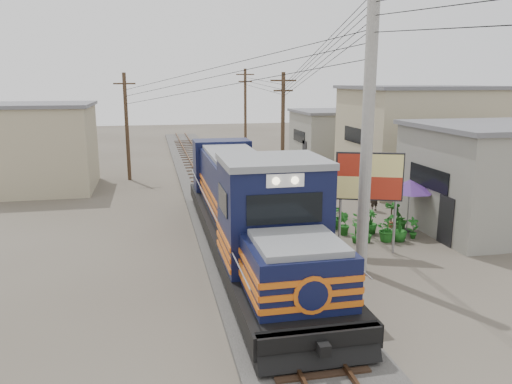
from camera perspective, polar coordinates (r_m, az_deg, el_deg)
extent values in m
plane|color=#473F35|center=(17.47, 0.47, -9.28)|extent=(120.00, 120.00, 0.00)
cube|color=#595651|center=(26.84, -4.11, -1.25)|extent=(3.60, 70.00, 0.16)
cube|color=#51331E|center=(26.73, -5.25, -0.94)|extent=(0.08, 70.00, 0.12)
cube|color=#51331E|center=(26.87, -2.99, -0.83)|extent=(0.08, 70.00, 0.12)
cube|color=black|center=(19.18, -0.91, -4.72)|extent=(3.05, 16.81, 0.58)
cube|color=black|center=(14.51, 3.16, -12.00)|extent=(2.31, 3.36, 0.68)
cube|color=black|center=(24.25, -3.28, -1.79)|extent=(2.31, 3.36, 0.68)
cube|color=black|center=(12.92, 4.69, -9.39)|extent=(2.50, 2.52, 1.58)
cube|color=black|center=(15.05, 1.91, -2.76)|extent=(2.99, 2.73, 3.26)
cube|color=slate|center=(14.69, 1.96, 3.58)|extent=(3.05, 2.87, 0.19)
cube|color=black|center=(13.61, 3.31, -1.92)|extent=(2.13, 0.06, 0.84)
cube|color=white|center=(13.43, 3.36, 1.33)|extent=(1.05, 0.06, 0.37)
cube|color=black|center=(21.35, -2.27, 0.72)|extent=(2.38, 10.30, 2.42)
cube|color=slate|center=(21.13, -2.30, 4.06)|extent=(2.13, 10.30, 0.19)
cube|color=#D15D13|center=(19.02, -0.91, -3.06)|extent=(3.09, 16.81, 0.15)
cube|color=#D15D13|center=(18.94, -0.92, -2.14)|extent=(3.09, 16.81, 0.15)
cube|color=#D15D13|center=(18.86, -0.92, -1.22)|extent=(3.09, 16.81, 0.15)
cylinder|color=#9E9B93|center=(16.91, 12.64, 7.18)|extent=(0.40, 0.40, 10.00)
cylinder|color=#4C3826|center=(31.02, 3.08, 7.06)|extent=(0.24, 0.24, 7.00)
cube|color=#4C3826|center=(30.87, 3.15, 12.61)|extent=(1.60, 0.10, 0.10)
cube|color=#4C3826|center=(30.88, 3.13, 11.50)|extent=(1.20, 0.10, 0.10)
cylinder|color=#4C3826|center=(44.68, -1.23, 9.12)|extent=(0.24, 0.24, 7.50)
cube|color=#4C3826|center=(44.60, -1.25, 13.29)|extent=(1.60, 0.10, 0.10)
cube|color=#4C3826|center=(44.60, -1.24, 12.52)|extent=(1.20, 0.10, 0.10)
cylinder|color=#4C3826|center=(33.99, -14.54, 7.17)|extent=(0.24, 0.24, 7.00)
cube|color=#4C3826|center=(33.85, -14.83, 12.22)|extent=(1.60, 0.10, 0.10)
cube|color=#4C3826|center=(33.86, -14.77, 11.21)|extent=(1.20, 0.10, 0.10)
cube|color=gray|center=(24.43, 26.17, 1.28)|extent=(7.00, 6.00, 4.50)
cube|color=slate|center=(24.13, 26.72, 6.76)|extent=(7.35, 6.30, 0.20)
cube|color=black|center=(22.41, 19.10, 1.55)|extent=(0.05, 3.00, 0.90)
cube|color=tan|center=(32.28, 17.95, 5.79)|extent=(8.00, 7.00, 6.00)
cube|color=slate|center=(32.09, 18.33, 11.29)|extent=(8.40, 7.35, 0.20)
cube|color=black|center=(30.45, 11.36, 6.35)|extent=(0.05, 3.50, 0.90)
cube|color=gray|center=(40.75, 9.03, 6.15)|extent=(6.00, 6.00, 4.00)
cube|color=slate|center=(40.57, 9.14, 9.09)|extent=(6.30, 6.30, 0.20)
cube|color=black|center=(39.75, 4.95, 6.39)|extent=(0.05, 3.00, 0.90)
cube|color=tan|center=(32.73, -23.38, 4.57)|extent=(6.00, 6.00, 5.00)
cube|color=slate|center=(32.51, -23.79, 9.11)|extent=(6.30, 6.30, 0.20)
cylinder|color=#99999E|center=(19.54, 9.58, -2.62)|extent=(0.10, 0.10, 2.86)
cylinder|color=#99999E|center=(19.71, 15.59, -2.79)|extent=(0.10, 0.10, 2.86)
cube|color=black|center=(19.25, 12.82, 1.74)|extent=(2.41, 0.98, 1.83)
cube|color=#AE2817|center=(19.23, 12.85, 1.72)|extent=(2.29, 0.90, 1.72)
cylinder|color=black|center=(23.06, 16.83, -4.20)|extent=(0.42, 0.42, 0.10)
cylinder|color=#99999E|center=(22.79, 16.99, -1.78)|extent=(0.05, 0.05, 2.12)
cone|color=#47246E|center=(22.57, 17.16, 0.71)|extent=(2.73, 2.73, 0.53)
imported|color=black|center=(25.99, 13.33, -0.54)|extent=(0.63, 0.53, 1.47)
imported|color=#1D621C|center=(20.80, 11.29, -4.50)|extent=(0.59, 0.60, 0.95)
imported|color=#1D621C|center=(21.04, 12.55, -4.67)|extent=(0.51, 0.48, 0.73)
imported|color=#1D621C|center=(21.31, 14.61, -4.11)|extent=(0.98, 1.08, 1.05)
imported|color=#1D621C|center=(21.47, 16.11, -4.03)|extent=(0.82, 0.82, 1.08)
imported|color=#1D621C|center=(21.98, 17.52, -3.95)|extent=(0.50, 0.35, 0.93)
imported|color=#1D621C|center=(21.79, 9.97, -3.63)|extent=(0.61, 0.66, 0.97)
imported|color=#1D621C|center=(21.99, 11.99, -3.67)|extent=(0.83, 0.72, 0.89)
imported|color=#1D621C|center=(22.20, 12.93, -3.30)|extent=(0.84, 0.84, 1.08)
imported|color=#1D621C|center=(22.38, 14.80, -3.64)|extent=(0.43, 0.30, 0.81)
imported|color=#1D621C|center=(22.73, 16.09, -3.05)|extent=(0.70, 0.61, 1.12)
imported|color=#1D621C|center=(22.61, 9.11, -2.78)|extent=(1.28, 1.33, 1.13)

